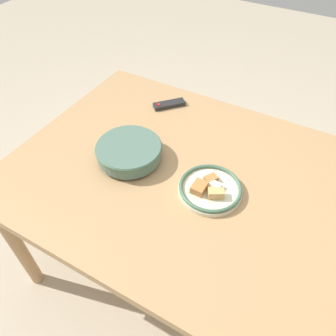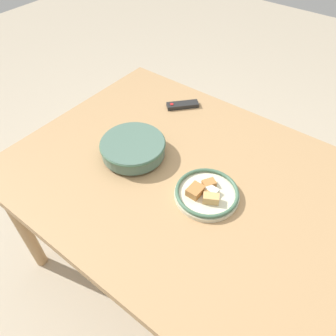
{
  "view_description": "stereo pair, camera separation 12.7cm",
  "coord_description": "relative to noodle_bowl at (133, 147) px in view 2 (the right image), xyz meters",
  "views": [
    {
      "loc": [
        0.36,
        -0.81,
        1.68
      ],
      "look_at": [
        -0.07,
        -0.04,
        0.77
      ],
      "focal_mm": 35.0,
      "sensor_mm": 36.0,
      "label": 1
    },
    {
      "loc": [
        0.47,
        -0.74,
        1.68
      ],
      "look_at": [
        -0.07,
        -0.04,
        0.77
      ],
      "focal_mm": 35.0,
      "sensor_mm": 36.0,
      "label": 2
    }
  ],
  "objects": [
    {
      "name": "dining_table",
      "position": [
        0.25,
        0.04,
        -0.12
      ],
      "size": [
        1.41,
        1.06,
        0.74
      ],
      "color": "tan",
      "rests_on": "ground_plane"
    },
    {
      "name": "noodle_bowl",
      "position": [
        0.0,
        0.0,
        0.0
      ],
      "size": [
        0.27,
        0.27,
        0.07
      ],
      "color": "#4C6B5B",
      "rests_on": "dining_table"
    },
    {
      "name": "tv_remote",
      "position": [
        -0.04,
        0.4,
        -0.03
      ],
      "size": [
        0.14,
        0.15,
        0.02
      ],
      "rotation": [
        0.0,
        0.0,
        2.4
      ],
      "color": "black",
      "rests_on": "dining_table"
    },
    {
      "name": "ground_plane",
      "position": [
        0.25,
        0.04,
        -0.78
      ],
      "size": [
        8.0,
        8.0,
        0.0
      ],
      "primitive_type": "plane",
      "color": "#B7A88E"
    },
    {
      "name": "food_plate",
      "position": [
        0.36,
        -0.0,
        -0.03
      ],
      "size": [
        0.24,
        0.24,
        0.05
      ],
      "color": "beige",
      "rests_on": "dining_table"
    }
  ]
}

